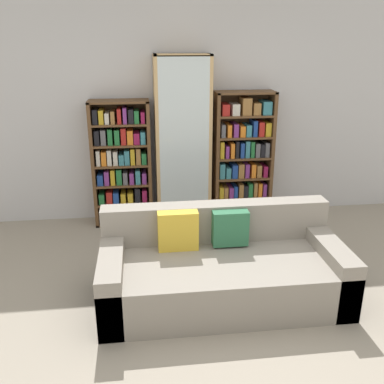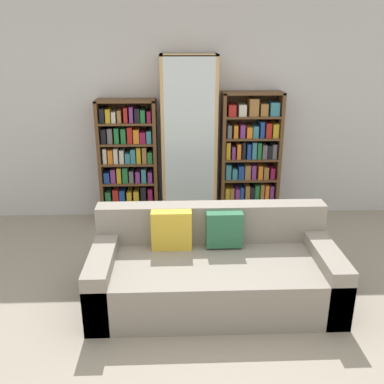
{
  "view_description": "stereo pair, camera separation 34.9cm",
  "coord_description": "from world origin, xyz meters",
  "px_view_note": "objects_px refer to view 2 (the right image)",
  "views": [
    {
      "loc": [
        -0.56,
        -2.77,
        2.21
      ],
      "look_at": [
        -0.05,
        1.37,
        0.7
      ],
      "focal_mm": 40.0,
      "sensor_mm": 36.0,
      "label": 1
    },
    {
      "loc": [
        -0.21,
        -2.8,
        2.21
      ],
      "look_at": [
        -0.05,
        1.37,
        0.7
      ],
      "focal_mm": 40.0,
      "sensor_mm": 36.0,
      "label": 2
    }
  ],
  "objects_px": {
    "couch": "(213,270)",
    "wine_bottle": "(240,239)",
    "bookshelf_left": "(128,163)",
    "display_cabinet": "(189,142)",
    "bookshelf_right": "(250,160)"
  },
  "relations": [
    {
      "from": "display_cabinet",
      "to": "bookshelf_right",
      "type": "height_order",
      "value": "display_cabinet"
    },
    {
      "from": "couch",
      "to": "bookshelf_right",
      "type": "relative_size",
      "value": 1.31
    },
    {
      "from": "wine_bottle",
      "to": "bookshelf_left",
      "type": "bearing_deg",
      "value": 143.17
    },
    {
      "from": "couch",
      "to": "bookshelf_left",
      "type": "bearing_deg",
      "value": 116.69
    },
    {
      "from": "bookshelf_left",
      "to": "display_cabinet",
      "type": "xyz_separation_m",
      "value": [
        0.75,
        -0.02,
        0.26
      ]
    },
    {
      "from": "display_cabinet",
      "to": "wine_bottle",
      "type": "distance_m",
      "value": 1.37
    },
    {
      "from": "couch",
      "to": "wine_bottle",
      "type": "distance_m",
      "value": 0.93
    },
    {
      "from": "display_cabinet",
      "to": "wine_bottle",
      "type": "bearing_deg",
      "value": -60.8
    },
    {
      "from": "bookshelf_left",
      "to": "bookshelf_right",
      "type": "bearing_deg",
      "value": -0.0
    },
    {
      "from": "couch",
      "to": "display_cabinet",
      "type": "distance_m",
      "value": 1.94
    },
    {
      "from": "bookshelf_right",
      "to": "bookshelf_left",
      "type": "bearing_deg",
      "value": 180.0
    },
    {
      "from": "couch",
      "to": "bookshelf_left",
      "type": "distance_m",
      "value": 2.07
    },
    {
      "from": "bookshelf_left",
      "to": "bookshelf_right",
      "type": "xyz_separation_m",
      "value": [
        1.51,
        -0.0,
        0.02
      ]
    },
    {
      "from": "couch",
      "to": "bookshelf_right",
      "type": "distance_m",
      "value": 1.96
    },
    {
      "from": "couch",
      "to": "wine_bottle",
      "type": "height_order",
      "value": "couch"
    }
  ]
}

